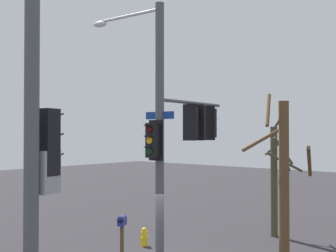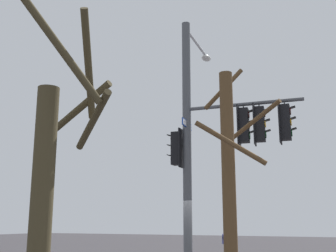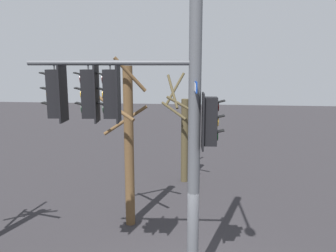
% 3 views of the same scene
% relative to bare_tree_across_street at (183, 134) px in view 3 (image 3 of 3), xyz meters
% --- Properties ---
extents(main_signal_pole_assembly, '(4.47, 3.59, 8.67)m').
position_rel_bare_tree_across_street_xyz_m(main_signal_pole_assembly, '(0.02, 7.92, 2.40)').
color(main_signal_pole_assembly, '#4C4F54').
rests_on(main_signal_pole_assembly, ground).
extents(bare_tree_across_street, '(1.68, 2.04, 5.12)m').
position_rel_bare_tree_across_street_xyz_m(bare_tree_across_street, '(0.00, 0.00, 0.00)').
color(bare_tree_across_street, '#443A25').
rests_on(bare_tree_across_street, ground).
extents(bare_tree_corner, '(1.95, 2.32, 5.74)m').
position_rel_bare_tree_across_street_xyz_m(bare_tree_corner, '(1.52, 4.59, 0.56)').
color(bare_tree_corner, brown).
rests_on(bare_tree_corner, ground).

